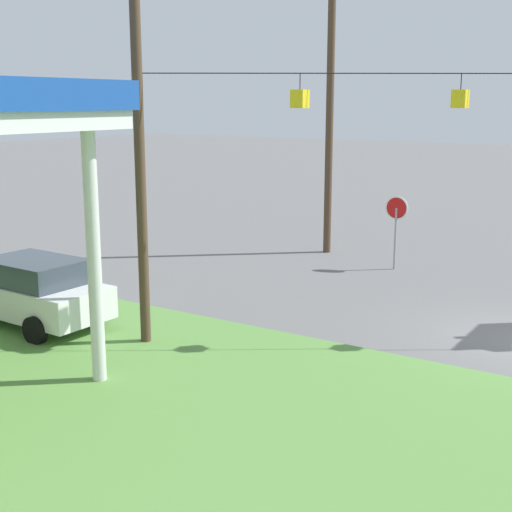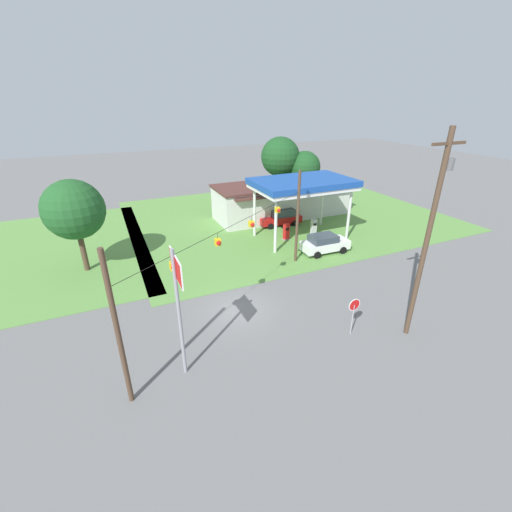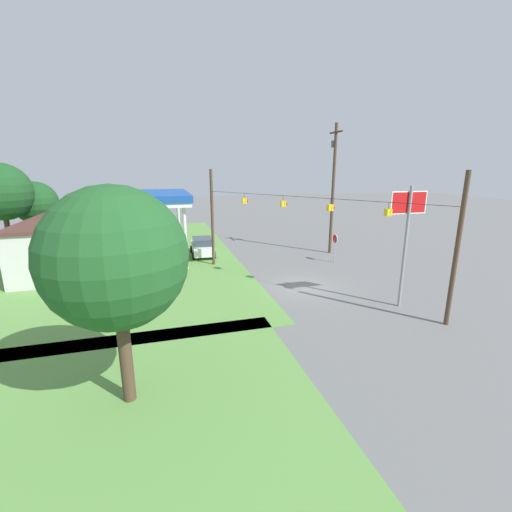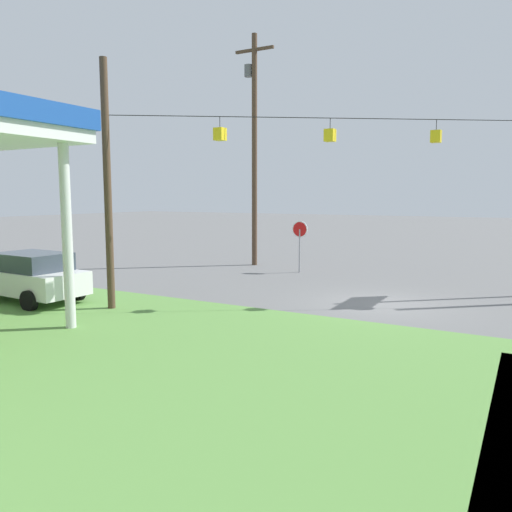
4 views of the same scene
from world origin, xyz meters
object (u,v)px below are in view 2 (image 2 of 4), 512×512
object	(u,v)px
gas_station_canopy	(303,185)
utility_pole_main	(429,232)
fuel_pump_far	(314,228)
tree_behind_station	(280,157)
stop_sign_overhead	(177,287)
car_at_pumps_rear	(280,217)
car_at_pumps_front	(325,243)
stop_sign_roadside	(354,309)
tree_west_verge	(74,210)
tree_far_back	(305,167)
fuel_pump_near	(286,232)
gas_station_store	(282,200)

from	to	relation	value
gas_station_canopy	utility_pole_main	world-z (taller)	utility_pole_main
fuel_pump_far	tree_behind_station	xyz separation A→B (m)	(2.75, 12.90, 5.14)
stop_sign_overhead	utility_pole_main	size ratio (longest dim) A/B	0.59
gas_station_canopy	car_at_pumps_rear	bearing A→B (deg)	91.33
gas_station_canopy	tree_behind_station	bearing A→B (deg)	71.26
car_at_pumps_front	stop_sign_roadside	xyz separation A→B (m)	(-5.47, -10.79, 0.91)
tree_behind_station	tree_west_verge	bearing A→B (deg)	-153.98
utility_pole_main	tree_far_back	size ratio (longest dim) A/B	1.76
gas_station_canopy	tree_west_verge	world-z (taller)	tree_west_verge
car_at_pumps_front	utility_pole_main	world-z (taller)	utility_pole_main
stop_sign_overhead	fuel_pump_far	bearing A→B (deg)	39.48
car_at_pumps_rear	fuel_pump_near	bearing A→B (deg)	73.39
stop_sign_roadside	tree_far_back	distance (m)	29.08
fuel_pump_far	stop_sign_overhead	world-z (taller)	stop_sign_overhead
fuel_pump_near	stop_sign_overhead	world-z (taller)	stop_sign_overhead
tree_far_back	fuel_pump_far	bearing A→B (deg)	-116.26
gas_station_canopy	gas_station_store	size ratio (longest dim) A/B	0.59
fuel_pump_far	tree_west_verge	xyz separation A→B (m)	(-21.60, 1.01, 4.40)
gas_station_canopy	fuel_pump_near	world-z (taller)	gas_station_canopy
tree_behind_station	gas_station_store	bearing A→B (deg)	-115.50
gas_station_store	car_at_pumps_front	size ratio (longest dim) A/B	3.58
stop_sign_roadside	utility_pole_main	bearing A→B (deg)	158.45
fuel_pump_far	utility_pole_main	distance (m)	17.63
utility_pole_main	tree_far_back	xyz separation A→B (m)	(9.24, 27.39, -1.93)
tree_west_verge	gas_station_store	bearing A→B (deg)	15.54
fuel_pump_far	utility_pole_main	size ratio (longest dim) A/B	0.14
car_at_pumps_rear	stop_sign_roadside	world-z (taller)	stop_sign_roadside
utility_pole_main	stop_sign_overhead	bearing A→B (deg)	169.98
car_at_pumps_front	utility_pole_main	distance (m)	13.54
gas_station_store	car_at_pumps_rear	size ratio (longest dim) A/B	3.30
tree_behind_station	gas_station_canopy	bearing A→B (deg)	-108.74
car_at_pumps_rear	utility_pole_main	world-z (taller)	utility_pole_main
stop_sign_roadside	stop_sign_overhead	bearing A→B (deg)	-5.97
fuel_pump_near	stop_sign_roadside	bearing A→B (deg)	-104.07
stop_sign_roadside	tree_behind_station	distance (m)	29.78
fuel_pump_near	gas_station_canopy	bearing A→B (deg)	0.05
car_at_pumps_front	fuel_pump_far	bearing A→B (deg)	71.86
gas_station_canopy	utility_pole_main	size ratio (longest dim) A/B	0.80
gas_station_canopy	car_at_pumps_front	bearing A→B (deg)	-88.62
fuel_pump_far	stop_sign_overhead	distance (m)	22.28
gas_station_canopy	stop_sign_roadside	world-z (taller)	gas_station_canopy
fuel_pump_near	car_at_pumps_front	bearing A→B (deg)	-67.45
car_at_pumps_rear	gas_station_store	bearing A→B (deg)	-116.60
stop_sign_roadside	tree_west_verge	bearing A→B (deg)	-47.49
car_at_pumps_rear	tree_behind_station	size ratio (longest dim) A/B	0.57
car_at_pumps_rear	tree_far_back	bearing A→B (deg)	-132.25
tree_behind_station	fuel_pump_near	bearing A→B (deg)	-114.94
car_at_pumps_front	utility_pole_main	size ratio (longest dim) A/B	0.38
fuel_pump_near	car_at_pumps_front	world-z (taller)	car_at_pumps_front
stop_sign_overhead	tree_behind_station	xyz separation A→B (m)	(19.63, 26.80, 0.83)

